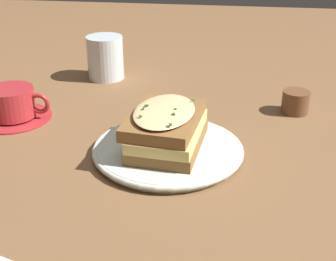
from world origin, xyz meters
name	(u,v)px	position (x,y,z in m)	size (l,w,h in m)	color
ground_plane	(173,164)	(0.00, 0.00, 0.00)	(2.40, 2.40, 0.00)	brown
dinner_plate	(168,150)	(0.01, -0.03, 0.01)	(0.23, 0.23, 0.01)	silver
sandwich	(166,128)	(0.01, -0.03, 0.04)	(0.12, 0.16, 0.06)	brown
teacup_with_saucer	(12,105)	(0.30, -0.12, 0.03)	(0.14, 0.14, 0.06)	#AD282D
water_glass	(105,58)	(0.20, -0.36, 0.05)	(0.08, 0.08, 0.09)	silver
condiment_pot	(295,102)	(-0.20, -0.22, 0.02)	(0.05, 0.05, 0.04)	brown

